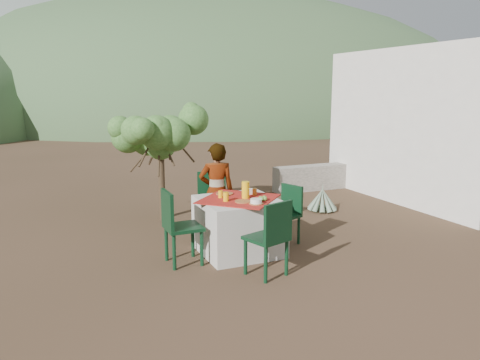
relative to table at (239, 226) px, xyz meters
name	(u,v)px	position (x,y,z in m)	size (l,w,h in m)	color
ground	(243,260)	(-0.08, -0.31, -0.38)	(160.00, 160.00, 0.00)	#352718
table	(239,226)	(0.00, 0.00, 0.00)	(1.30, 1.30, 0.76)	beige
chair_far	(212,200)	(-0.02, 0.97, 0.15)	(0.55, 0.55, 0.96)	black
chair_near	(271,235)	(0.00, -0.95, 0.14)	(0.54, 0.54, 0.94)	black
chair_left	(177,224)	(-0.90, -0.10, 0.16)	(0.45, 0.45, 0.97)	black
chair_right	(287,211)	(0.80, 0.09, 0.09)	(0.50, 0.50, 0.85)	black
person	(217,191)	(-0.05, 0.72, 0.34)	(0.53, 0.35, 1.44)	#8C6651
shrub_tree	(163,140)	(-0.47, 2.16, 0.99)	(1.47, 1.44, 1.73)	#423121
agave	(322,200)	(2.31, 1.44, -0.18)	(0.55, 0.56, 0.59)	gray
guesthouse	(454,124)	(5.52, 1.49, 1.12)	(3.20, 4.20, 3.00)	white
stone_wall	(327,176)	(3.52, 3.09, -0.10)	(2.60, 0.35, 0.55)	gray
hill_near_right	(203,113)	(11.92, 35.69, -0.38)	(48.00, 48.00, 20.00)	#2D4828
hill_far_center	(17,110)	(-4.08, 51.69, -0.38)	(60.00, 60.00, 24.00)	slate
hill_far_right	(298,107)	(27.92, 45.69, -0.38)	(36.00, 36.00, 14.00)	slate
plate_far	(225,194)	(-0.08, 0.32, 0.39)	(0.24, 0.24, 0.01)	brown
plate_near	(243,201)	(-0.03, -0.21, 0.39)	(0.22, 0.22, 0.01)	brown
glass_far	(221,194)	(-0.21, 0.13, 0.43)	(0.06, 0.06, 0.10)	yellow
glass_near	(226,197)	(-0.22, -0.08, 0.44)	(0.07, 0.07, 0.12)	yellow
juice_pitcher	(246,190)	(0.09, -0.02, 0.50)	(0.10, 0.10, 0.23)	yellow
bowl_plate	(256,203)	(0.08, -0.38, 0.39)	(0.19, 0.19, 0.01)	brown
white_bowl	(256,201)	(0.08, -0.38, 0.42)	(0.15, 0.15, 0.06)	white
jar_left	(255,192)	(0.28, 0.09, 0.43)	(0.06, 0.06, 0.10)	#BA6C20
jar_right	(248,190)	(0.25, 0.23, 0.43)	(0.06, 0.06, 0.09)	#BA6C20
napkin_holder	(250,191)	(0.25, 0.16, 0.42)	(0.07, 0.04, 0.08)	white
fruit_cluster	(263,198)	(0.24, -0.25, 0.41)	(0.12, 0.11, 0.06)	olive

